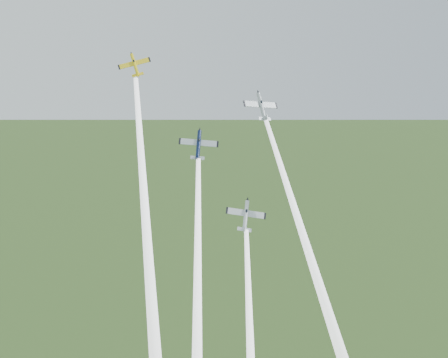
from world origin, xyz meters
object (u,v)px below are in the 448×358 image
plane_yellow (135,65)px  plane_silver_right (262,107)px  plane_navy (199,145)px  plane_silver_low (246,216)px

plane_yellow → plane_silver_right: bearing=10.0°
plane_navy → plane_silver_low: bearing=4.2°
plane_silver_right → plane_yellow: bearing=174.7°
plane_silver_right → plane_silver_low: 24.52m
plane_navy → plane_silver_right: 18.42m
plane_yellow → plane_silver_low: 38.75m
plane_yellow → plane_silver_right: plane_yellow is taller
plane_yellow → plane_silver_right: (28.11, -0.60, -9.26)m
plane_silver_right → plane_silver_low: (-7.08, -7.27, -22.32)m
plane_yellow → plane_navy: plane_yellow is taller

